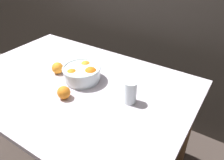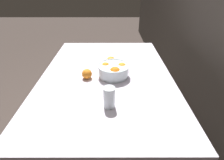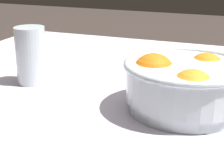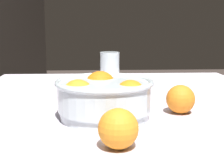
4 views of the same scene
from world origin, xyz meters
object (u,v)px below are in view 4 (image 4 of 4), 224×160
Objects in this scene: juice_glass at (110,72)px; orange_loose_near_bowl at (118,129)px; fruit_bowl at (104,96)px; orange_loose_front at (180,99)px.

juice_glass is 1.71× the size of orange_loose_near_bowl.
orange_loose_near_bowl is at bearing -173.56° from fruit_bowl.
juice_glass reaches higher than orange_loose_front.
fruit_bowl is at bearing 175.32° from juice_glass.
fruit_bowl is 3.14× the size of orange_loose_near_bowl.
orange_loose_front is (0.22, -0.17, -0.00)m from orange_loose_near_bowl.
fruit_bowl is at bearing 6.44° from orange_loose_near_bowl.
orange_loose_near_bowl is 0.28m from orange_loose_front.
juice_glass is at bearing -0.75° from orange_loose_near_bowl.
orange_loose_front is (0.03, -0.19, -0.02)m from fruit_bowl.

